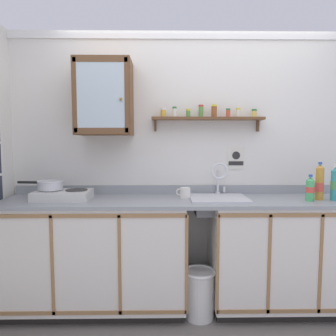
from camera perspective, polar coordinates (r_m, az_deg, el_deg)
name	(u,v)px	position (r m, az deg, el deg)	size (l,w,h in m)	color
floor	(206,329)	(2.73, 6.87, -27.23)	(6.40, 6.40, 0.00)	slate
back_wall	(198,165)	(2.92, 5.52, 0.51)	(4.00, 0.07, 2.43)	silver
lower_cabinet_run	(94,256)	(2.83, -13.31, -15.43)	(1.56, 0.57, 0.93)	black
lower_cabinet_run_right	(304,255)	(3.02, 23.57, -14.39)	(1.61, 0.57, 0.93)	black
countertop	(202,201)	(2.65, 6.20, -6.01)	(3.36, 0.59, 0.03)	gray
backsplash	(198,189)	(2.91, 5.56, -3.92)	(3.36, 0.02, 0.08)	gray
sink	(218,201)	(2.72, 9.22, -5.94)	(0.48, 0.45, 0.42)	silver
hot_plate_stove	(63,195)	(2.76, -18.66, -4.68)	(0.45, 0.29, 0.08)	silver
saucepan	(50,185)	(2.81, -20.79, -2.88)	(0.39, 0.21, 0.08)	silver
bottle_soda_green_0	(310,189)	(2.79, 24.54, -3.52)	(0.07, 0.07, 0.22)	#4CB266
bottle_detergent_teal_1	(335,184)	(2.91, 28.26, -2.58)	(0.07, 0.07, 0.30)	teal
bottle_juice_amber_2	(319,183)	(2.88, 25.95, -2.49)	(0.07, 0.07, 0.32)	gold
mug	(185,193)	(2.68, 3.10, -4.54)	(0.12, 0.09, 0.09)	white
wall_cabinet	(104,98)	(2.77, -11.56, 12.45)	(0.47, 0.35, 0.63)	brown
spice_shelf	(208,117)	(2.83, 7.25, 9.23)	(1.00, 0.14, 0.23)	brown
warning_sign	(236,158)	(2.94, 12.32, 1.73)	(0.16, 0.01, 0.21)	silver
trash_bin	(199,293)	(2.77, 5.78, -21.76)	(0.27, 0.27, 0.40)	silver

